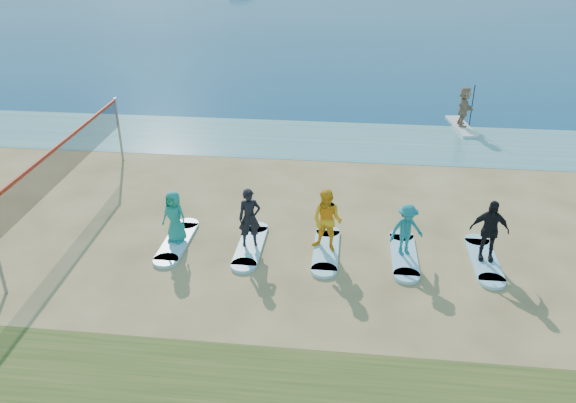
# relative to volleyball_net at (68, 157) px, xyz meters

# --- Properties ---
(ground) EXTENTS (600.00, 600.00, 0.00)m
(ground) POSITION_rel_volleyball_net_xyz_m (7.25, -2.72, -1.90)
(ground) COLOR tan
(ground) RESTS_ON ground
(shallow_water) EXTENTS (600.00, 600.00, 0.00)m
(shallow_water) POSITION_rel_volleyball_net_xyz_m (7.25, 7.78, -1.90)
(shallow_water) COLOR teal
(shallow_water) RESTS_ON ground
(volleyball_net) EXTENTS (0.58, 9.08, 2.50)m
(volleyball_net) POSITION_rel_volleyball_net_xyz_m (0.00, 0.00, 0.00)
(volleyball_net) COLOR gray
(volleyball_net) RESTS_ON ground
(paddleboard) EXTENTS (1.07, 3.06, 0.12)m
(paddleboard) POSITION_rel_volleyball_net_xyz_m (13.66, 10.13, -1.84)
(paddleboard) COLOR silver
(paddleboard) RESTS_ON ground
(paddleboarder) EXTENTS (0.58, 1.66, 1.77)m
(paddleboarder) POSITION_rel_volleyball_net_xyz_m (13.66, 10.13, -0.90)
(paddleboarder) COLOR tan
(paddleboarder) RESTS_ON paddleboard
(surfboard_0) EXTENTS (0.70, 2.20, 0.09)m
(surfboard_0) POSITION_rel_volleyball_net_xyz_m (3.77, -1.58, -1.86)
(surfboard_0) COLOR #A4E5FF
(surfboard_0) RESTS_ON ground
(student_0) EXTENTS (0.86, 0.68, 1.54)m
(student_0) POSITION_rel_volleyball_net_xyz_m (3.77, -1.58, -1.04)
(student_0) COLOR #1D8C7C
(student_0) RESTS_ON surfboard_0
(surfboard_1) EXTENTS (0.70, 2.20, 0.09)m
(surfboard_1) POSITION_rel_volleyball_net_xyz_m (5.93, -1.58, -1.86)
(surfboard_1) COLOR #A4E5FF
(surfboard_1) RESTS_ON ground
(student_1) EXTENTS (0.72, 0.58, 1.72)m
(student_1) POSITION_rel_volleyball_net_xyz_m (5.93, -1.58, -0.95)
(student_1) COLOR black
(student_1) RESTS_ON surfboard_1
(surfboard_2) EXTENTS (0.70, 2.20, 0.09)m
(surfboard_2) POSITION_rel_volleyball_net_xyz_m (8.10, -1.58, -1.86)
(surfboard_2) COLOR #A4E5FF
(surfboard_2) RESTS_ON ground
(student_2) EXTENTS (1.06, 0.94, 1.81)m
(student_2) POSITION_rel_volleyball_net_xyz_m (8.10, -1.58, -0.91)
(student_2) COLOR #FFAD1A
(student_2) RESTS_ON surfboard_2
(surfboard_3) EXTENTS (0.70, 2.20, 0.09)m
(surfboard_3) POSITION_rel_volleyball_net_xyz_m (10.26, -1.58, -1.86)
(surfboard_3) COLOR #A4E5FF
(surfboard_3) RESTS_ON ground
(student_3) EXTENTS (1.11, 0.89, 1.51)m
(student_3) POSITION_rel_volleyball_net_xyz_m (10.26, -1.58, -1.06)
(student_3) COLOR teal
(student_3) RESTS_ON surfboard_3
(surfboard_4) EXTENTS (0.70, 2.20, 0.09)m
(surfboard_4) POSITION_rel_volleyball_net_xyz_m (12.43, -1.58, -1.86)
(surfboard_4) COLOR #A4E5FF
(surfboard_4) RESTS_ON ground
(student_4) EXTENTS (1.05, 0.50, 1.75)m
(student_4) POSITION_rel_volleyball_net_xyz_m (12.43, -1.58, -0.94)
(student_4) COLOR black
(student_4) RESTS_ON surfboard_4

